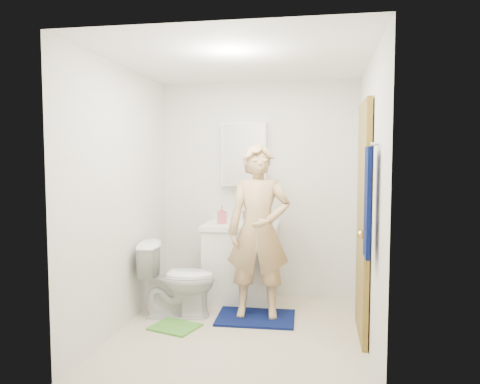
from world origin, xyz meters
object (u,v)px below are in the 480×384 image
(medicine_cabinet, at_px, (244,154))
(towel, at_px, (368,202))
(vanity_cabinet, at_px, (241,265))
(toothbrush_cup, at_px, (269,219))
(man, at_px, (259,231))
(soap_dispenser, at_px, (222,215))
(toilet, at_px, (178,279))

(medicine_cabinet, distance_m, towel, 2.11)
(vanity_cabinet, xyz_separation_m, toothbrush_cup, (0.30, 0.07, 0.49))
(vanity_cabinet, xyz_separation_m, man, (0.26, -0.49, 0.46))
(medicine_cabinet, distance_m, soap_dispenser, 0.73)
(soap_dispenser, bearing_deg, vanity_cabinet, 6.31)
(medicine_cabinet, xyz_separation_m, toothbrush_cup, (0.30, -0.16, -0.71))
(medicine_cabinet, xyz_separation_m, towel, (1.18, -1.71, -0.35))
(soap_dispenser, bearing_deg, toilet, -120.90)
(medicine_cabinet, relative_size, towel, 0.87)
(towel, distance_m, man, 1.41)
(vanity_cabinet, relative_size, toothbrush_cup, 7.10)
(man, bearing_deg, vanity_cabinet, 113.30)
(toothbrush_cup, height_order, man, man)
(toilet, bearing_deg, man, -92.04)
(medicine_cabinet, bearing_deg, soap_dispenser, -129.60)
(medicine_cabinet, xyz_separation_m, man, (0.26, -0.72, -0.74))
(medicine_cabinet, bearing_deg, toilet, -123.80)
(vanity_cabinet, distance_m, medicine_cabinet, 1.22)
(medicine_cabinet, height_order, man, medicine_cabinet)
(toilet, bearing_deg, vanity_cabinet, -50.95)
(medicine_cabinet, bearing_deg, vanity_cabinet, -90.00)
(vanity_cabinet, distance_m, man, 0.72)
(towel, height_order, man, man)
(soap_dispenser, relative_size, man, 0.12)
(vanity_cabinet, distance_m, towel, 2.08)
(towel, xyz_separation_m, toothbrush_cup, (-0.88, 1.55, -0.36))
(vanity_cabinet, bearing_deg, medicine_cabinet, 90.00)
(medicine_cabinet, xyz_separation_m, soap_dispenser, (-0.20, -0.25, -0.65))
(vanity_cabinet, bearing_deg, soap_dispenser, -173.69)
(towel, relative_size, toothbrush_cup, 7.10)
(towel, height_order, toothbrush_cup, towel)
(vanity_cabinet, height_order, towel, towel)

